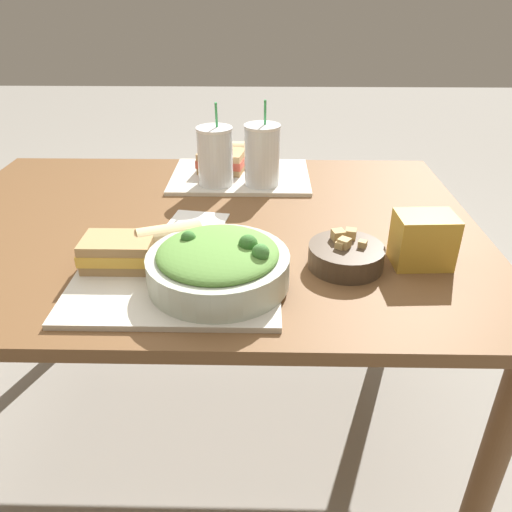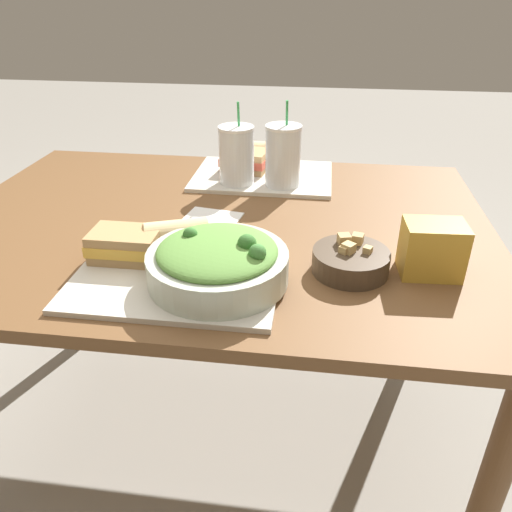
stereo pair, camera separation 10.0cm
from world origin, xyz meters
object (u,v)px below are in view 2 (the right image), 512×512
at_px(salad_bowl, 218,261).
at_px(baguette_near, 178,236).
at_px(baguette_far, 261,152).
at_px(soup_bowl, 351,260).
at_px(drink_cup_dark, 237,157).
at_px(drink_cup_red, 283,158).
at_px(sandwich_far, 246,160).
at_px(chip_bag, 432,249).
at_px(napkin_folded, 213,218).
at_px(sandwich_near, 126,245).

height_order(salad_bowl, baguette_near, salad_bowl).
height_order(baguette_near, baguette_far, same).
relative_size(salad_bowl, soup_bowl, 1.74).
bearing_deg(drink_cup_dark, drink_cup_red, 0.00).
distance_m(baguette_near, sandwich_far, 0.55).
distance_m(baguette_far, drink_cup_red, 0.22).
height_order(salad_bowl, drink_cup_dark, drink_cup_dark).
bearing_deg(drink_cup_dark, chip_bag, -42.35).
distance_m(baguette_far, napkin_folded, 0.43).
height_order(salad_bowl, sandwich_far, salad_bowl).
bearing_deg(soup_bowl, salad_bowl, -161.06).
xyz_separation_m(sandwich_near, drink_cup_dark, (0.16, 0.48, 0.05)).
height_order(baguette_near, sandwich_far, baguette_near).
relative_size(sandwich_near, sandwich_far, 0.96).
xyz_separation_m(baguette_far, drink_cup_red, (0.09, -0.19, 0.05)).
bearing_deg(soup_bowl, sandwich_near, -176.83).
height_order(baguette_near, drink_cup_dark, drink_cup_dark).
height_order(soup_bowl, drink_cup_red, drink_cup_red).
height_order(baguette_near, chip_bag, chip_bag).
height_order(drink_cup_red, chip_bag, drink_cup_red).
bearing_deg(salad_bowl, sandwich_near, 163.37).
bearing_deg(sandwich_near, napkin_folded, 61.55).
xyz_separation_m(soup_bowl, drink_cup_red, (-0.19, 0.46, 0.07)).
distance_m(salad_bowl, napkin_folded, 0.33).
bearing_deg(drink_cup_red, napkin_folded, -124.80).
height_order(salad_bowl, sandwich_near, salad_bowl).
distance_m(sandwich_far, chip_bag, 0.73).
xyz_separation_m(baguette_near, sandwich_far, (0.07, 0.55, -0.00)).
bearing_deg(drink_cup_dark, sandwich_near, -108.44).
height_order(sandwich_near, napkin_folded, sandwich_near).
bearing_deg(baguette_near, sandwich_near, 95.53).
bearing_deg(salad_bowl, baguette_near, 134.67).
bearing_deg(baguette_far, baguette_near, 169.77).
bearing_deg(salad_bowl, soup_bowl, 18.94).
height_order(salad_bowl, soup_bowl, salad_bowl).
distance_m(salad_bowl, drink_cup_dark, 0.55).
xyz_separation_m(baguette_far, napkin_folded, (-0.07, -0.42, -0.05)).
bearing_deg(sandwich_near, drink_cup_red, 58.32).
bearing_deg(chip_bag, napkin_folded, 154.66).
height_order(sandwich_far, napkin_folded, sandwich_far).
bearing_deg(chip_bag, drink_cup_dark, 134.65).
relative_size(sandwich_near, baguette_near, 0.98).
relative_size(sandwich_far, drink_cup_red, 0.65).
bearing_deg(sandwich_near, soup_bowl, 3.03).
xyz_separation_m(sandwich_near, baguette_far, (0.21, 0.68, 0.00)).
bearing_deg(drink_cup_red, sandwich_far, 138.23).
relative_size(soup_bowl, chip_bag, 1.27).
height_order(sandwich_far, baguette_far, baguette_far).
xyz_separation_m(baguette_near, baguette_far, (0.11, 0.63, 0.00)).
distance_m(salad_bowl, sandwich_near, 0.23).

